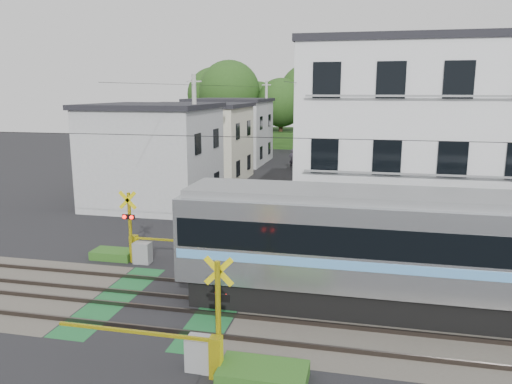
% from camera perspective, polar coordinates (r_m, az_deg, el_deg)
% --- Properties ---
extents(ground, '(120.00, 120.00, 0.00)m').
position_cam_1_polar(ground, '(17.62, -10.35, -12.45)').
color(ground, black).
extents(track_bed, '(120.00, 120.00, 0.14)m').
position_cam_1_polar(track_bed, '(17.61, -10.35, -12.34)').
color(track_bed, '#47423A').
rests_on(track_bed, ground).
extents(commuter_train, '(19.11, 3.01, 3.97)m').
position_cam_1_polar(commuter_train, '(17.11, 24.21, -6.54)').
color(commuter_train, black).
rests_on(commuter_train, ground).
extents(crossing_signal_near, '(4.74, 0.65, 3.09)m').
position_cam_1_polar(crossing_signal_near, '(13.40, -6.12, -17.07)').
color(crossing_signal_near, yellow).
rests_on(crossing_signal_near, ground).
extents(crossing_signal_far, '(4.74, 0.65, 3.09)m').
position_cam_1_polar(crossing_signal_far, '(21.50, -13.02, -6.07)').
color(crossing_signal_far, yellow).
rests_on(crossing_signal_far, ground).
extents(apartment_block, '(10.20, 8.36, 9.30)m').
position_cam_1_polar(apartment_block, '(24.46, 17.39, 5.28)').
color(apartment_block, silver).
rests_on(apartment_block, ground).
extents(houses_row, '(22.07, 31.35, 6.80)m').
position_cam_1_polar(houses_row, '(41.33, 3.93, 6.19)').
color(houses_row, '#B1B4B7').
rests_on(houses_row, ground).
extents(tree_hill, '(40.00, 12.91, 11.80)m').
position_cam_1_polar(tree_hill, '(63.00, 7.46, 10.21)').
color(tree_hill, '#254918').
rests_on(tree_hill, ground).
extents(catenary, '(60.00, 5.04, 7.00)m').
position_cam_1_polar(catenary, '(15.19, 10.52, -1.65)').
color(catenary, '#2D2D33').
rests_on(catenary, ground).
extents(utility_poles, '(7.90, 42.00, 8.00)m').
position_cam_1_polar(utility_poles, '(38.63, 1.36, 7.08)').
color(utility_poles, '#A5A5A0').
rests_on(utility_poles, ground).
extents(pedestrian, '(0.73, 0.51, 1.89)m').
position_cam_1_polar(pedestrian, '(45.46, 4.21, 3.76)').
color(pedestrian, '#312C37').
rests_on(pedestrian, ground).
extents(weed_patches, '(10.25, 8.80, 0.40)m').
position_cam_1_polar(weed_patches, '(16.90, -4.86, -12.70)').
color(weed_patches, '#2D5E1E').
rests_on(weed_patches, ground).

